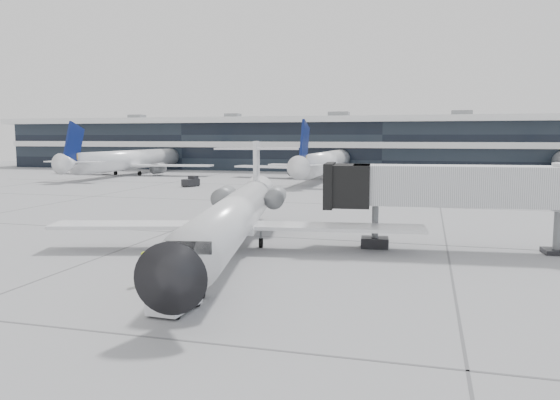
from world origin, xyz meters
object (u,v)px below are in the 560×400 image
(baggage_tug, at_px, (175,295))
(regional_jet, at_px, (236,214))
(ramp_worker, at_px, (144,268))
(jet_bridge, at_px, (478,187))

(baggage_tug, bearing_deg, regional_jet, 101.48)
(regional_jet, height_order, baggage_tug, regional_jet)
(regional_jet, height_order, ramp_worker, regional_jet)
(baggage_tug, bearing_deg, jet_bridge, 54.35)
(jet_bridge, distance_m, ramp_worker, 20.68)
(jet_bridge, distance_m, baggage_tug, 20.64)
(baggage_tug, bearing_deg, ramp_worker, 138.82)
(regional_jet, distance_m, ramp_worker, 8.93)
(regional_jet, xyz_separation_m, baggage_tug, (1.61, -11.85, -1.65))
(regional_jet, xyz_separation_m, jet_bridge, (14.54, 3.89, 1.73))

